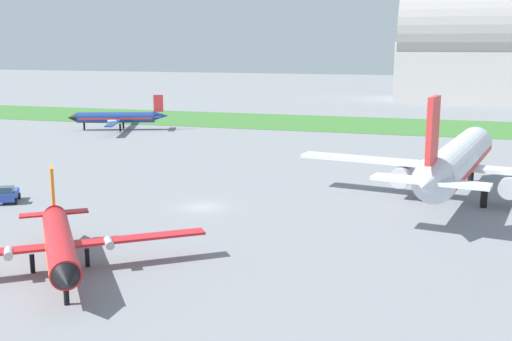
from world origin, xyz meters
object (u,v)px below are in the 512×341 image
(airplane_taxiing_turboprop, at_px, (118,117))
(airplane_foreground_turboprop, at_px, (59,241))
(airplane_midfield_jet, at_px, (457,161))
(pushback_tug_near_gate, at_px, (8,194))

(airplane_taxiing_turboprop, bearing_deg, airplane_foreground_turboprop, 95.74)
(airplane_midfield_jet, relative_size, pushback_tug_near_gate, 8.87)
(airplane_foreground_turboprop, height_order, airplane_midfield_jet, airplane_midfield_jet)
(airplane_midfield_jet, bearing_deg, pushback_tug_near_gate, 116.91)
(airplane_taxiing_turboprop, height_order, airplane_midfield_jet, airplane_midfield_jet)
(airplane_foreground_turboprop, xyz_separation_m, airplane_taxiing_turboprop, (-36.09, 74.06, 0.10))
(airplane_taxiing_turboprop, xyz_separation_m, pushback_tug_near_gate, (17.91, -56.83, -1.67))
(airplane_foreground_turboprop, distance_m, pushback_tug_near_gate, 25.10)
(airplane_taxiing_turboprop, height_order, pushback_tug_near_gate, airplane_taxiing_turboprop)
(airplane_foreground_turboprop, bearing_deg, airplane_taxiing_turboprop, 169.03)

